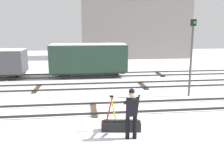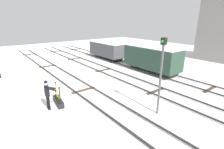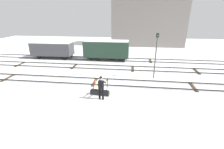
# 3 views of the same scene
# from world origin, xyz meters

# --- Properties ---
(ground_plane) EXTENTS (60.00, 60.00, 0.00)m
(ground_plane) POSITION_xyz_m (0.00, 0.00, 0.00)
(ground_plane) COLOR white
(track_main_line) EXTENTS (44.00, 1.94, 0.18)m
(track_main_line) POSITION_xyz_m (0.00, 0.00, 0.11)
(track_main_line) COLOR #2D2B28
(track_main_line) RESTS_ON ground_plane
(track_siding_near) EXTENTS (44.00, 1.94, 0.18)m
(track_siding_near) POSITION_xyz_m (0.00, 4.33, 0.11)
(track_siding_near) COLOR #2D2B28
(track_siding_near) RESTS_ON ground_plane
(track_siding_far) EXTENTS (44.00, 1.94, 0.18)m
(track_siding_far) POSITION_xyz_m (0.00, 7.96, 0.11)
(track_siding_far) COLOR #2D2B28
(track_siding_far) RESTS_ON ground_plane
(switch_lever_frame) EXTENTS (1.55, 0.54, 1.45)m
(switch_lever_frame) POSITION_xyz_m (0.96, -2.34, 0.25)
(switch_lever_frame) COLOR black
(switch_lever_frame) RESTS_ON ground_plane
(rail_worker) EXTENTS (0.59, 0.74, 1.86)m
(rail_worker) POSITION_xyz_m (1.21, -3.01, 1.06)
(rail_worker) COLOR black
(rail_worker) RESTS_ON ground_plane
(signal_post) EXTENTS (0.24, 0.32, 4.37)m
(signal_post) POSITION_xyz_m (5.59, 1.83, 2.63)
(signal_post) COLOR #4C4C4C
(signal_post) RESTS_ON ground_plane
(apartment_building) EXTENTS (13.94, 5.35, 9.35)m
(apartment_building) POSITION_xyz_m (6.14, 20.20, 4.68)
(apartment_building) COLOR gray
(apartment_building) RESTS_ON ground_plane
(freight_car_near_switch) EXTENTS (6.00, 2.17, 2.64)m
(freight_car_near_switch) POSITION_xyz_m (-0.10, 7.96, 1.50)
(freight_car_near_switch) COLOR #2D2B28
(freight_car_near_switch) RESTS_ON ground_plane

